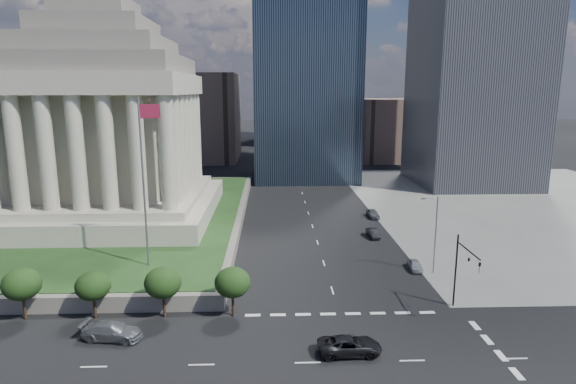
{
  "coord_description": "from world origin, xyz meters",
  "views": [
    {
      "loc": [
        -6.98,
        -31.96,
        22.71
      ],
      "look_at": [
        -5.25,
        16.92,
        12.37
      ],
      "focal_mm": 30.0,
      "sensor_mm": 36.0,
      "label": 1
    }
  ],
  "objects_px": {
    "street_lamp_north": "(434,230)",
    "pickup_truck": "(350,346)",
    "war_memorial": "(103,99)",
    "parked_sedan_mid": "(373,233)",
    "flagpole": "(144,174)",
    "suv_grey": "(112,331)",
    "traffic_signal_ne": "(463,266)",
    "parked_sedan_near": "(415,265)",
    "parked_sedan_far": "(373,214)"
  },
  "relations": [
    {
      "from": "street_lamp_north",
      "to": "parked_sedan_mid",
      "type": "distance_m",
      "value": 16.67
    },
    {
      "from": "war_memorial",
      "to": "traffic_signal_ne",
      "type": "height_order",
      "value": "war_memorial"
    },
    {
      "from": "flagpole",
      "to": "street_lamp_north",
      "type": "height_order",
      "value": "flagpole"
    },
    {
      "from": "parked_sedan_near",
      "to": "parked_sedan_far",
      "type": "xyz_separation_m",
      "value": [
        0.0,
        26.2,
        0.12
      ]
    },
    {
      "from": "traffic_signal_ne",
      "to": "parked_sedan_far",
      "type": "distance_m",
      "value": 38.9
    },
    {
      "from": "pickup_truck",
      "to": "flagpole",
      "type": "bearing_deg",
      "value": 48.78
    },
    {
      "from": "parked_sedan_mid",
      "to": "parked_sedan_far",
      "type": "distance_m",
      "value": 12.27
    },
    {
      "from": "flagpole",
      "to": "suv_grey",
      "type": "distance_m",
      "value": 18.94
    },
    {
      "from": "suv_grey",
      "to": "street_lamp_north",
      "type": "bearing_deg",
      "value": -57.71
    },
    {
      "from": "flagpole",
      "to": "parked_sedan_far",
      "type": "distance_m",
      "value": 45.45
    },
    {
      "from": "traffic_signal_ne",
      "to": "street_lamp_north",
      "type": "bearing_deg",
      "value": 85.81
    },
    {
      "from": "war_memorial",
      "to": "pickup_truck",
      "type": "xyz_separation_m",
      "value": [
        33.79,
        -41.7,
        -20.62
      ]
    },
    {
      "from": "pickup_truck",
      "to": "traffic_signal_ne",
      "type": "bearing_deg",
      "value": -61.74
    },
    {
      "from": "suv_grey",
      "to": "parked_sedan_mid",
      "type": "relative_size",
      "value": 1.39
    },
    {
      "from": "flagpole",
      "to": "parked_sedan_mid",
      "type": "bearing_deg",
      "value": 27.87
    },
    {
      "from": "war_memorial",
      "to": "flagpole",
      "type": "relative_size",
      "value": 1.95
    },
    {
      "from": "parked_sedan_mid",
      "to": "flagpole",
      "type": "bearing_deg",
      "value": -155.6
    },
    {
      "from": "parked_sedan_near",
      "to": "parked_sedan_far",
      "type": "bearing_deg",
      "value": 93.55
    },
    {
      "from": "war_memorial",
      "to": "parked_sedan_far",
      "type": "relative_size",
      "value": 8.85
    },
    {
      "from": "street_lamp_north",
      "to": "war_memorial",
      "type": "bearing_deg",
      "value": 154.08
    },
    {
      "from": "war_memorial",
      "to": "suv_grey",
      "type": "height_order",
      "value": "war_memorial"
    },
    {
      "from": "parked_sedan_far",
      "to": "flagpole",
      "type": "bearing_deg",
      "value": -141.8
    },
    {
      "from": "war_memorial",
      "to": "flagpole",
      "type": "height_order",
      "value": "war_memorial"
    },
    {
      "from": "street_lamp_north",
      "to": "pickup_truck",
      "type": "distance_m",
      "value": 23.59
    },
    {
      "from": "flagpole",
      "to": "traffic_signal_ne",
      "type": "height_order",
      "value": "flagpole"
    },
    {
      "from": "war_memorial",
      "to": "parked_sedan_mid",
      "type": "bearing_deg",
      "value": -10.15
    },
    {
      "from": "parked_sedan_far",
      "to": "traffic_signal_ne",
      "type": "bearing_deg",
      "value": -90.67
    },
    {
      "from": "traffic_signal_ne",
      "to": "pickup_truck",
      "type": "bearing_deg",
      "value": -149.82
    },
    {
      "from": "pickup_truck",
      "to": "parked_sedan_mid",
      "type": "bearing_deg",
      "value": -17.08
    },
    {
      "from": "traffic_signal_ne",
      "to": "suv_grey",
      "type": "height_order",
      "value": "traffic_signal_ne"
    },
    {
      "from": "traffic_signal_ne",
      "to": "parked_sedan_far",
      "type": "bearing_deg",
      "value": 91.48
    },
    {
      "from": "parked_sedan_near",
      "to": "parked_sedan_mid",
      "type": "bearing_deg",
      "value": 103.55
    },
    {
      "from": "suv_grey",
      "to": "parked_sedan_far",
      "type": "bearing_deg",
      "value": -29.35
    },
    {
      "from": "pickup_truck",
      "to": "parked_sedan_near",
      "type": "distance_m",
      "value": 23.02
    },
    {
      "from": "street_lamp_north",
      "to": "pickup_truck",
      "type": "height_order",
      "value": "street_lamp_north"
    },
    {
      "from": "suv_grey",
      "to": "parked_sedan_far",
      "type": "height_order",
      "value": "suv_grey"
    },
    {
      "from": "flagpole",
      "to": "street_lamp_north",
      "type": "xyz_separation_m",
      "value": [
        35.16,
        1.0,
        -7.45
      ]
    },
    {
      "from": "parked_sedan_near",
      "to": "pickup_truck",
      "type": "bearing_deg",
      "value": -117.03
    },
    {
      "from": "flagpole",
      "to": "suv_grey",
      "type": "height_order",
      "value": "flagpole"
    },
    {
      "from": "parked_sedan_far",
      "to": "pickup_truck",
      "type": "bearing_deg",
      "value": -106.43
    },
    {
      "from": "flagpole",
      "to": "street_lamp_north",
      "type": "relative_size",
      "value": 2.0
    },
    {
      "from": "war_memorial",
      "to": "flagpole",
      "type": "distance_m",
      "value": 28.16
    },
    {
      "from": "traffic_signal_ne",
      "to": "parked_sedan_near",
      "type": "height_order",
      "value": "traffic_signal_ne"
    },
    {
      "from": "street_lamp_north",
      "to": "parked_sedan_far",
      "type": "bearing_deg",
      "value": 93.83
    },
    {
      "from": "parked_sedan_mid",
      "to": "parked_sedan_far",
      "type": "height_order",
      "value": "parked_sedan_far"
    },
    {
      "from": "parked_sedan_near",
      "to": "parked_sedan_far",
      "type": "height_order",
      "value": "parked_sedan_far"
    },
    {
      "from": "war_memorial",
      "to": "suv_grey",
      "type": "bearing_deg",
      "value": -72.5
    },
    {
      "from": "suv_grey",
      "to": "flagpole",
      "type": "bearing_deg",
      "value": 8.41
    },
    {
      "from": "war_memorial",
      "to": "parked_sedan_near",
      "type": "bearing_deg",
      "value": -25.68
    },
    {
      "from": "suv_grey",
      "to": "parked_sedan_far",
      "type": "relative_size",
      "value": 1.27
    }
  ]
}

